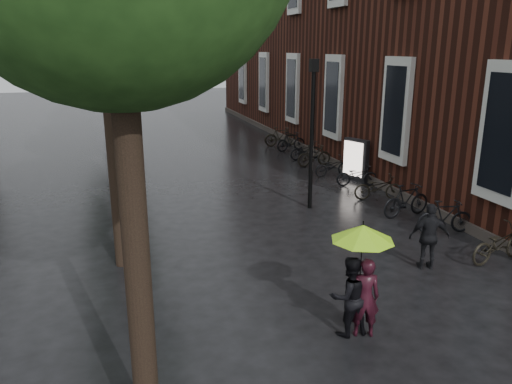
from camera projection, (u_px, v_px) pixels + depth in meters
name	position (u px, v px, depth m)	size (l,w,h in m)	color
brick_building	(391.00, 29.00, 26.01)	(10.20, 33.20, 12.00)	#38160F
street_trees	(103.00, 13.00, 18.63)	(4.33, 34.03, 8.91)	black
person_burgundy	(365.00, 298.00, 8.99)	(0.56, 0.36, 1.52)	black
person_black	(349.00, 296.00, 9.04)	(0.74, 0.58, 1.53)	black
lime_umbrella	(363.00, 233.00, 8.66)	(1.13, 1.13, 1.66)	black
pedestrian_walking	(429.00, 236.00, 11.76)	(0.95, 0.39, 1.62)	black
parked_bicycles	(348.00, 171.00, 19.39)	(2.06, 16.44, 1.04)	black
ad_lightbox	(356.00, 160.00, 19.61)	(0.26, 1.10, 1.67)	black
lamp_post	(312.00, 120.00, 15.66)	(0.25, 0.25, 4.76)	black
cycle_sign	(135.00, 119.00, 22.80)	(0.15, 0.53, 2.92)	#262628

